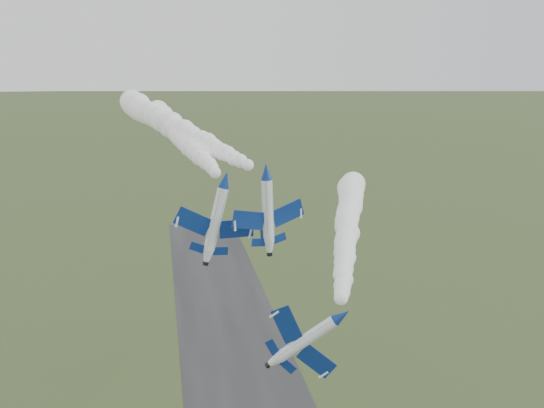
{
  "coord_description": "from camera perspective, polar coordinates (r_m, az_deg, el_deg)",
  "views": [
    {
      "loc": [
        -14.12,
        -62.37,
        63.31
      ],
      "look_at": [
        1.14,
        19.38,
        42.34
      ],
      "focal_mm": 40.0,
      "sensor_mm": 36.0,
      "label": 1
    }
  ],
  "objects": [
    {
      "name": "smoke_trail_jet_pair_left",
      "position": [
        118.13,
        -8.61,
        6.33
      ],
      "size": [
        12.08,
        58.26,
        5.03
      ],
      "primitive_type": null,
      "rotation": [
        0.0,
        0.0,
        0.12
      ],
      "color": "white"
    },
    {
      "name": "smoke_trail_jet_pair_right",
      "position": [
        121.18,
        -8.95,
        7.16
      ],
      "size": [
        26.59,
        68.07,
        5.76
      ],
      "primitive_type": null,
      "rotation": [
        0.0,
        0.0,
        0.31
      ],
      "color": "white"
    },
    {
      "name": "jet_pair_left",
      "position": [
        86.85,
        -4.4,
        2.3
      ],
      "size": [
        11.65,
        14.26,
        4.29
      ],
      "rotation": [
        0.0,
        0.25,
        0.12
      ],
      "color": "white"
    },
    {
      "name": "jet_lead",
      "position": [
        71.51,
        6.62,
        -10.42
      ],
      "size": [
        6.74,
        12.16,
        8.05
      ],
      "rotation": [
        0.0,
        0.91,
        -0.28
      ],
      "color": "white"
    },
    {
      "name": "smoke_trail_jet_lead",
      "position": [
        100.45,
        7.13,
        -2.12
      ],
      "size": [
        20.67,
        56.1,
        5.09
      ],
      "primitive_type": null,
      "rotation": [
        0.0,
        0.0,
        -0.28
      ],
      "color": "white"
    },
    {
      "name": "jet_pair_right",
      "position": [
        86.79,
        -0.51,
        3.09
      ],
      "size": [
        11.84,
        13.73,
        3.48
      ],
      "rotation": [
        0.0,
        -0.04,
        0.31
      ],
      "color": "white"
    }
  ]
}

